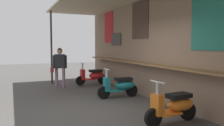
{
  "coord_description": "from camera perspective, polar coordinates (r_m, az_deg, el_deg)",
  "views": [
    {
      "loc": [
        5.36,
        -2.18,
        1.71
      ],
      "look_at": [
        -1.99,
        1.04,
        1.1
      ],
      "focal_mm": 36.96,
      "sensor_mm": 36.0,
      "label": 1
    }
  ],
  "objects": [
    {
      "name": "ground_plane",
      "position": [
        6.03,
        -1.48,
        -12.13
      ],
      "size": [
        34.72,
        34.72,
        0.0
      ],
      "primitive_type": "plane",
      "color": "#474442"
    },
    {
      "name": "market_stall_facade",
      "position": [
        6.69,
        13.13,
        6.13
      ],
      "size": [
        12.4,
        2.77,
        3.43
      ],
      "color": "#7F6651",
      "rests_on": "ground_plane"
    },
    {
      "name": "scooter_red",
      "position": [
        10.14,
        -4.68,
        -3.17
      ],
      "size": [
        0.46,
        1.4,
        0.97
      ],
      "rotation": [
        0.0,
        0.0,
        -1.57
      ],
      "color": "red",
      "rests_on": "ground_plane"
    },
    {
      "name": "scooter_teal",
      "position": [
        7.63,
        2.08,
        -5.65
      ],
      "size": [
        0.46,
        1.4,
        0.97
      ],
      "rotation": [
        0.0,
        0.0,
        -1.61
      ],
      "color": "#197075",
      "rests_on": "ground_plane"
    },
    {
      "name": "scooter_orange",
      "position": [
        5.34,
        15.21,
        -10.15
      ],
      "size": [
        0.5,
        1.4,
        0.97
      ],
      "rotation": [
        0.0,
        0.0,
        -1.5
      ],
      "color": "orange",
      "rests_on": "ground_plane"
    },
    {
      "name": "shopper_with_handbag",
      "position": [
        9.55,
        -12.86,
        -0.18
      ],
      "size": [
        0.37,
        0.66,
        1.62
      ],
      "rotation": [
        0.0,
        0.0,
        -0.29
      ],
      "color": "gray",
      "rests_on": "ground_plane"
    }
  ]
}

